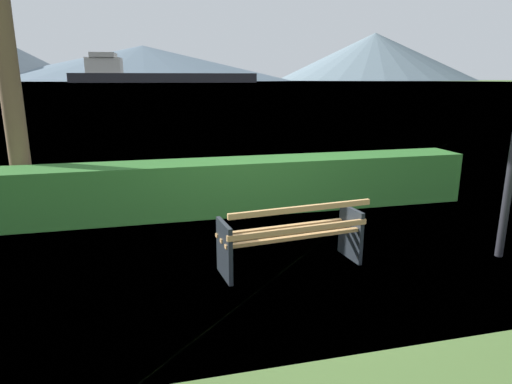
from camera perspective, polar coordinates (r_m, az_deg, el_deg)
name	(u,v)px	position (r m, az deg, el deg)	size (l,w,h in m)	color
ground_plane	(290,266)	(5.61, 4.36, -9.52)	(1400.00, 1400.00, 0.00)	#4C6B33
water_surface	(146,82)	(313.00, -14.04, 13.56)	(620.00, 620.00, 0.00)	#7A99A8
park_bench	(292,235)	(5.40, 4.71, -5.60)	(1.82, 0.76, 0.87)	tan
hedge_row	(245,185)	(7.77, -1.37, 0.88)	(8.12, 0.81, 0.91)	#2D6B28
cargo_ship_large	(151,74)	(290.36, -13.40, 14.53)	(113.53, 25.06, 17.49)	#232328
distant_hills	(139,54)	(585.59, -14.91, 16.79)	(819.02, 371.89, 79.57)	gray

